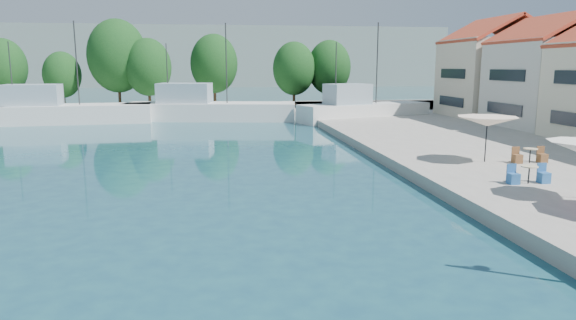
{
  "coord_description": "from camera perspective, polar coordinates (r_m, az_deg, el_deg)",
  "views": [
    {
      "loc": [
        -3.25,
        2.96,
        5.53
      ],
      "look_at": [
        -0.05,
        26.0,
        1.26
      ],
      "focal_mm": 32.0,
      "sensor_mm": 36.0,
      "label": 1
    }
  ],
  "objects": [
    {
      "name": "quay_far",
      "position": [
        64.43,
        -12.16,
        5.51
      ],
      "size": [
        90.0,
        16.0,
        0.6
      ],
      "primitive_type": "cube",
      "color": "gray",
      "rests_on": "ground"
    },
    {
      "name": "hill_west",
      "position": [
        159.32,
        -17.89,
        10.8
      ],
      "size": [
        180.0,
        40.0,
        16.0
      ],
      "primitive_type": "cube",
      "color": "gray",
      "rests_on": "ground"
    },
    {
      "name": "hill_east",
      "position": [
        182.25,
        5.93,
        10.49
      ],
      "size": [
        140.0,
        40.0,
        12.0
      ],
      "primitive_type": "cube",
      "color": "gray",
      "rests_on": "ground"
    },
    {
      "name": "building_05",
      "position": [
        47.61,
        27.37,
        8.93
      ],
      "size": [
        8.4,
        8.8,
        9.7
      ],
      "color": "beige",
      "rests_on": "quay_right"
    },
    {
      "name": "building_06",
      "position": [
        55.23,
        21.99,
        9.62
      ],
      "size": [
        9.0,
        8.8,
        10.2
      ],
      "color": "beige",
      "rests_on": "quay_right"
    },
    {
      "name": "trawler_02",
      "position": [
        55.04,
        -24.28,
        4.84
      ],
      "size": [
        17.16,
        5.83,
        10.2
      ],
      "rotation": [
        0.0,
        0.0,
        0.09
      ],
      "color": "silver",
      "rests_on": "ground"
    },
    {
      "name": "trawler_03",
      "position": [
        53.97,
        -9.08,
        5.53
      ],
      "size": [
        17.9,
        7.2,
        10.2
      ],
      "rotation": [
        0.0,
        0.0,
        -0.16
      ],
      "color": "silver",
      "rests_on": "ground"
    },
    {
      "name": "trawler_04",
      "position": [
        52.46,
        8.17,
        5.42
      ],
      "size": [
        14.22,
        7.7,
        10.2
      ],
      "rotation": [
        0.0,
        0.0,
        0.32
      ],
      "color": "silver",
      "rests_on": "ground"
    },
    {
      "name": "tree_02",
      "position": [
        73.82,
        -29.09,
        9.03
      ],
      "size": [
        5.64,
        5.64,
        8.35
      ],
      "color": "#3F2B19",
      "rests_on": "quay_far"
    },
    {
      "name": "tree_03",
      "position": [
        69.73,
        -23.81,
        8.66
      ],
      "size": [
        4.53,
        4.53,
        6.71
      ],
      "color": "#3F2B19",
      "rests_on": "quay_far"
    },
    {
      "name": "tree_04",
      "position": [
        67.78,
        -18.43,
        10.91
      ],
      "size": [
        7.2,
        7.2,
        10.65
      ],
      "color": "#3F2B19",
      "rests_on": "quay_far"
    },
    {
      "name": "tree_05",
      "position": [
        65.81,
        -15.28,
        9.92
      ],
      "size": [
        5.61,
        5.61,
        8.3
      ],
      "color": "#3F2B19",
      "rests_on": "quay_far"
    },
    {
      "name": "tree_06",
      "position": [
        68.58,
        -8.22,
        10.55
      ],
      "size": [
        6.12,
        6.12,
        9.06
      ],
      "color": "#3F2B19",
      "rests_on": "quay_far"
    },
    {
      "name": "tree_07",
      "position": [
        66.04,
        0.67,
        10.12
      ],
      "size": [
        5.4,
        5.4,
        7.99
      ],
      "color": "#3F2B19",
      "rests_on": "quay_far"
    },
    {
      "name": "tree_08",
      "position": [
        67.53,
        4.59,
        10.22
      ],
      "size": [
        5.57,
        5.57,
        8.25
      ],
      "color": "#3F2B19",
      "rests_on": "quay_far"
    },
    {
      "name": "umbrella_cream",
      "position": [
        28.41,
        21.27,
        4.02
      ],
      "size": [
        3.11,
        3.11,
        2.37
      ],
      "color": "black",
      "rests_on": "quay_right"
    },
    {
      "name": "cafe_table_02",
      "position": [
        24.09,
        25.17,
        -1.71
      ],
      "size": [
        1.82,
        0.7,
        0.76
      ],
      "color": "black",
      "rests_on": "quay_right"
    },
    {
      "name": "cafe_table_03",
      "position": [
        29.24,
        25.28,
        0.26
      ],
      "size": [
        1.82,
        0.7,
        0.76
      ],
      "color": "black",
      "rests_on": "quay_right"
    }
  ]
}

